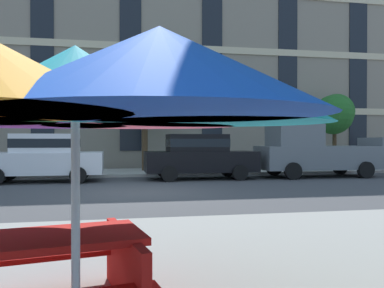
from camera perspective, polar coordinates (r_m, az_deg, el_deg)
name	(u,v)px	position (r m, az deg, el deg)	size (l,w,h in m)	color
ground_plane	(141,193)	(11.94, -7.26, -6.90)	(120.00, 120.00, 0.00)	#424244
sidewalk_far	(132,172)	(18.69, -8.53, -4.02)	(56.00, 3.60, 0.12)	#B2ADA3
apartment_building	(127,67)	(27.25, -9.22, 10.80)	(38.89, 12.08, 12.80)	gray
sedan_white	(44,156)	(15.75, -20.45, -1.65)	(4.40, 1.98, 1.78)	silver
sedan_black	(199,155)	(15.86, 1.03, -1.61)	(4.40, 1.98, 1.78)	black
pickup_gray	(313,153)	(17.52, 16.92, -1.17)	(5.10, 2.12, 2.20)	slate
street_tree_middle	(145,92)	(19.01, -6.72, 7.36)	(3.01, 3.23, 5.29)	#4C3823
street_tree_right	(335,114)	(22.05, 19.73, 4.12)	(2.36, 2.33, 3.98)	#4C3823
patio_umbrella	(75,89)	(2.85, -16.35, 7.61)	(3.64, 3.38, 2.19)	silver
picnic_table	(29,272)	(3.59, -22.27, -16.60)	(2.06, 1.84, 0.77)	red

